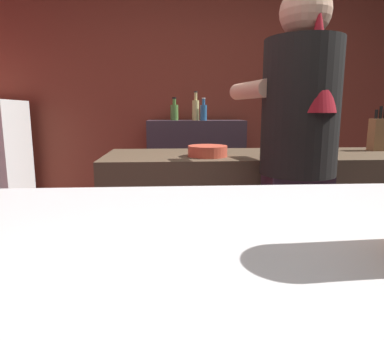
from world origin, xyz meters
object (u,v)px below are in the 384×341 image
at_px(bartender, 299,151).
at_px(bottle_olive_oil, 196,109).
at_px(bottle_hot_sauce, 204,112).
at_px(bottle_soy, 174,111).
at_px(chefs_knife, 319,153).
at_px(mixing_bowl, 208,151).
at_px(knife_block, 379,134).

relative_size(bartender, bottle_olive_oil, 6.30).
xyz_separation_m(bottle_hot_sauce, bottle_soy, (-0.27, 0.11, 0.00)).
relative_size(bartender, chefs_knife, 6.98).
xyz_separation_m(bartender, mixing_bowl, (-0.38, 0.34, -0.04)).
bearing_deg(bottle_soy, knife_block, -42.98).
height_order(chefs_knife, bottle_hot_sauce, bottle_hot_sauce).
bearing_deg(bottle_hot_sauce, bottle_olive_oil, 146.25).
distance_m(knife_block, bottle_soy, 1.75).
relative_size(mixing_bowl, chefs_knife, 0.90).
xyz_separation_m(mixing_bowl, bottle_hot_sauce, (0.10, 1.30, 0.21)).
bearing_deg(chefs_knife, bottle_olive_oil, 100.55).
bearing_deg(bottle_soy, bottle_olive_oil, -16.91).
relative_size(chefs_knife, bottle_soy, 1.12).
bearing_deg(mixing_bowl, knife_block, 11.21).
relative_size(bartender, bottle_soy, 7.83).
height_order(chefs_knife, bottle_soy, bottle_soy).
distance_m(mixing_bowl, bottle_hot_sauce, 1.32).
relative_size(bartender, mixing_bowl, 7.74).
bearing_deg(knife_block, bottle_olive_oil, 133.68).
relative_size(mixing_bowl, bottle_olive_oil, 0.81).
xyz_separation_m(bottle_hot_sauce, bottle_olive_oil, (-0.07, 0.05, 0.02)).
xyz_separation_m(chefs_knife, bottle_hot_sauce, (-0.56, 1.24, 0.24)).
xyz_separation_m(knife_block, mixing_bowl, (-1.11, -0.22, -0.08)).
bearing_deg(bartender, chefs_knife, -47.04).
bearing_deg(chefs_knife, mixing_bowl, 169.85).
bearing_deg(bottle_olive_oil, bottle_soy, 163.09).
bearing_deg(bottle_hot_sauce, mixing_bowl, -94.42).
xyz_separation_m(bartender, bottle_hot_sauce, (-0.28, 1.65, 0.18)).
distance_m(mixing_bowl, bottle_soy, 1.43).
bearing_deg(bottle_olive_oil, bartender, -78.37).
height_order(bartender, bottle_olive_oil, bartender).
xyz_separation_m(chefs_knife, bottle_olive_oil, (-0.63, 1.29, 0.26)).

